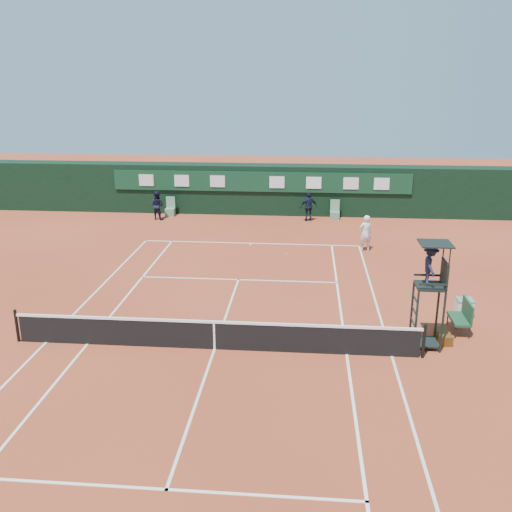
{
  "coord_description": "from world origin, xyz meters",
  "views": [
    {
      "loc": [
        2.71,
        -16.0,
        8.2
      ],
      "look_at": [
        0.78,
        6.0,
        1.2
      ],
      "focal_mm": 40.0,
      "sensor_mm": 36.0,
      "label": 1
    }
  ],
  "objects": [
    {
      "name": "ball_kid_left",
      "position": [
        -6.03,
        16.51,
        0.85
      ],
      "size": [
        0.99,
        0.88,
        1.7
      ],
      "primitive_type": "imported",
      "rotation": [
        0.0,
        0.0,
        2.81
      ],
      "color": "black",
      "rests_on": "ground"
    },
    {
      "name": "umpire_chair",
      "position": [
        6.59,
        0.79,
        2.46
      ],
      "size": [
        0.96,
        0.95,
        3.42
      ],
      "color": "black",
      "rests_on": "ground"
    },
    {
      "name": "player",
      "position": [
        5.69,
        11.16,
        0.89
      ],
      "size": [
        0.75,
        0.61,
        1.77
      ],
      "primitive_type": "imported",
      "rotation": [
        0.0,
        0.0,
        3.46
      ],
      "color": "white",
      "rests_on": "ground"
    },
    {
      "name": "tennis_bag",
      "position": [
        7.27,
        1.21,
        0.16
      ],
      "size": [
        0.44,
        0.89,
        0.33
      ],
      "primitive_type": "cube",
      "rotation": [
        0.0,
        0.0,
        0.07
      ],
      "color": "black",
      "rests_on": "ground"
    },
    {
      "name": "linesman_chair_left",
      "position": [
        -5.5,
        17.48,
        0.32
      ],
      "size": [
        0.55,
        0.5,
        1.15
      ],
      "color": "#588767",
      "rests_on": "ground"
    },
    {
      "name": "tennis_ball",
      "position": [
        1.89,
        10.05,
        0.04
      ],
      "size": [
        0.07,
        0.07,
        0.07
      ],
      "primitive_type": "sphere",
      "color": "yellow",
      "rests_on": "ground"
    },
    {
      "name": "tennis_net",
      "position": [
        0.0,
        0.0,
        0.51
      ],
      "size": [
        12.9,
        0.1,
        1.1
      ],
      "color": "black",
      "rests_on": "ground"
    },
    {
      "name": "linesman_chair_right",
      "position": [
        4.5,
        17.48,
        0.32
      ],
      "size": [
        0.55,
        0.5,
        1.15
      ],
      "color": "#55825F",
      "rests_on": "ground"
    },
    {
      "name": "ball_kid_right",
      "position": [
        2.94,
        16.91,
        0.86
      ],
      "size": [
        1.08,
        0.69,
        1.72
      ],
      "primitive_type": "imported",
      "rotation": [
        0.0,
        0.0,
        3.43
      ],
      "color": "black",
      "rests_on": "ground"
    },
    {
      "name": "cooler",
      "position": [
        8.46,
        3.35,
        0.33
      ],
      "size": [
        0.57,
        0.57,
        0.65
      ],
      "color": "silver",
      "rests_on": "ground"
    },
    {
      "name": "player_bench",
      "position": [
        8.04,
        2.0,
        0.6
      ],
      "size": [
        0.55,
        1.2,
        1.1
      ],
      "color": "#194025",
      "rests_on": "ground"
    },
    {
      "name": "court_lines",
      "position": [
        0.0,
        0.0,
        0.01
      ],
      "size": [
        11.05,
        23.85,
        0.01
      ],
      "color": "white",
      "rests_on": "ground"
    },
    {
      "name": "ground",
      "position": [
        0.0,
        0.0,
        0.0
      ],
      "size": [
        90.0,
        90.0,
        0.0
      ],
      "primitive_type": "plane",
      "color": "#A54327",
      "rests_on": "ground"
    },
    {
      "name": "back_wall",
      "position": [
        0.0,
        18.74,
        1.51
      ],
      "size": [
        40.0,
        1.65,
        3.0
      ],
      "color": "black",
      "rests_on": "ground"
    }
  ]
}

